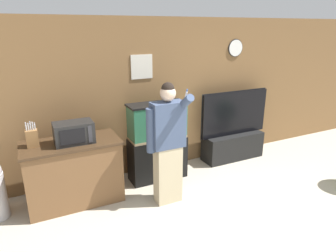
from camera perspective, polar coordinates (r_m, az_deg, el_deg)
The scene contains 7 objects.
wall_back_paneled at distance 5.24m, azimuth 0.14°, elevation 5.85°, with size 10.00×0.08×2.60m.
counter_island at distance 4.53m, azimuth -17.49°, elevation -8.39°, with size 1.32×0.67×0.93m.
microwave at distance 4.26m, azimuth -17.51°, elevation -1.21°, with size 0.52×0.33×0.29m.
knife_block at distance 4.32m, azimuth -24.47°, elevation -2.06°, with size 0.15×0.12×0.34m.
aquarium_on_stand at distance 4.91m, azimuth -2.03°, elevation -3.03°, with size 0.94×0.38×1.30m.
tv_on_stand at distance 5.88m, azimuth 12.27°, elevation -2.43°, with size 1.44×0.40×1.33m.
person_standing at distance 4.14m, azimuth -0.12°, elevation -3.22°, with size 0.55×0.42×1.76m.
Camera 1 is at (-2.26, -1.63, 2.43)m, focal length 32.00 mm.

